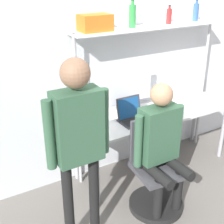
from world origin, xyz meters
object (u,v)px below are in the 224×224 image
object	(u,v)px
bottle_red	(169,16)
cell_phone	(150,117)
storage_box	(95,23)
monitor	(130,89)
bottle_green	(132,16)
bottle_blue	(196,12)
person_seated	(161,140)
laptop	(131,114)
person_standing	(78,133)
office_chair	(155,181)

from	to	relation	value
bottle_red	cell_phone	bearing A→B (deg)	-146.23
storage_box	cell_phone	bearing A→B (deg)	-25.68
monitor	bottle_green	size ratio (longest dim) A/B	2.00
bottle_blue	storage_box	size ratio (longest dim) A/B	0.79
bottle_green	bottle_red	world-z (taller)	bottle_green
monitor	person_seated	xyz separation A→B (m)	(-0.17, -0.79, -0.23)
monitor	bottle_red	bearing A→B (deg)	0.41
laptop	storage_box	world-z (taller)	storage_box
monitor	storage_box	bearing A→B (deg)	179.52
cell_phone	storage_box	bearing A→B (deg)	154.32
person_standing	storage_box	xyz separation A→B (m)	(0.57, 0.76, 0.71)
person_standing	bottle_blue	distance (m)	2.16
bottle_green	laptop	bearing A→B (deg)	-120.62
person_seated	person_standing	world-z (taller)	person_standing
person_standing	person_seated	bearing A→B (deg)	-2.20
office_chair	bottle_green	size ratio (longest dim) A/B	3.30
monitor	office_chair	size ratio (longest dim) A/B	0.61
laptop	cell_phone	world-z (taller)	laptop
person_seated	bottle_green	world-z (taller)	bottle_green
laptop	person_standing	xyz separation A→B (m)	(-0.87, -0.55, 0.26)
person_seated	bottle_blue	size ratio (longest dim) A/B	5.49
laptop	person_seated	size ratio (longest dim) A/B	0.22
office_chair	person_standing	xyz separation A→B (m)	(-0.83, -0.02, 0.79)
person_seated	cell_phone	bearing A→B (deg)	62.82
laptop	bottle_green	distance (m)	1.04
cell_phone	bottle_red	size ratio (longest dim) A/B	0.74
cell_phone	bottle_red	distance (m)	1.14
cell_phone	person_standing	distance (m)	1.26
person_standing	laptop	bearing A→B (deg)	32.00
bottle_red	person_seated	bearing A→B (deg)	-129.81
person_seated	storage_box	world-z (taller)	storage_box
laptop	person_standing	world-z (taller)	person_standing
laptop	bottle_red	bearing A→B (deg)	19.22
person_standing	bottle_red	bearing A→B (deg)	27.05
office_chair	monitor	bearing A→B (deg)	77.72
person_seated	bottle_red	xyz separation A→B (m)	(0.66, 0.79, 1.00)
person_seated	bottle_blue	distance (m)	1.67
person_seated	person_standing	xyz separation A→B (m)	(-0.83, 0.03, 0.28)
cell_phone	bottle_blue	distance (m)	1.34
bottle_blue	monitor	bearing A→B (deg)	-179.77
person_seated	bottle_red	bearing A→B (deg)	50.19
person_seated	person_standing	bearing A→B (deg)	177.80
person_seated	bottle_blue	xyz separation A→B (m)	(1.06, 0.79, 1.02)
office_chair	storage_box	world-z (taller)	storage_box
person_standing	bottle_blue	bearing A→B (deg)	21.94
office_chair	person_seated	bearing A→B (deg)	-95.40
monitor	bottle_green	bearing A→B (deg)	31.93
storage_box	laptop	bearing A→B (deg)	-34.99
laptop	bottle_red	distance (m)	1.17
cell_phone	office_chair	distance (m)	0.73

